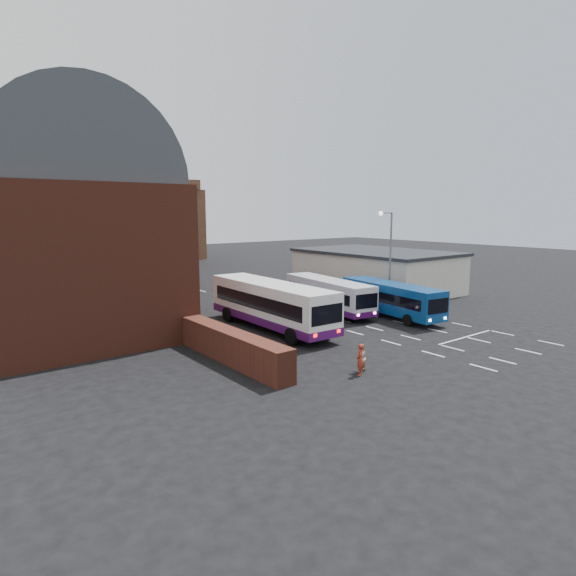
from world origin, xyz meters
TOP-DOWN VIEW (x-y plane):
  - ground at (0.00, 0.00)m, footprint 180.00×180.00m
  - railway_station at (-15.50, 21.00)m, footprint 12.00×28.00m
  - forecourt_wall at (-10.20, 2.00)m, footprint 1.20×10.00m
  - cream_building at (15.00, 14.00)m, footprint 10.40×16.40m
  - brick_terrace at (-6.00, 46.00)m, footprint 22.00×10.00m
  - castle_keep at (6.00, 66.00)m, footprint 22.00×22.00m
  - bus_white_outbound at (-3.93, 6.95)m, footprint 3.40×12.35m
  - bus_white_inbound at (3.27, 8.73)m, footprint 3.74×10.33m
  - bus_blue at (6.00, 4.33)m, footprint 3.61×10.07m
  - bus_red_double at (-0.55, 32.45)m, footprint 3.49×11.06m
  - street_lamp at (8.31, 6.69)m, footprint 1.71×0.37m
  - pedestrian_red at (-6.14, -3.90)m, footprint 0.72×0.70m
  - pedestrian_beige at (-5.70, -3.50)m, footprint 0.79×0.66m

SIDE VIEW (x-z plane):
  - ground at x=0.00m, z-range 0.00..0.00m
  - pedestrian_beige at x=-5.70m, z-range 0.00..1.47m
  - pedestrian_red at x=-6.14m, z-range 0.00..1.66m
  - forecourt_wall at x=-10.20m, z-range 0.00..1.80m
  - bus_blue at x=6.00m, z-range 0.24..2.93m
  - bus_white_inbound at x=3.27m, z-range 0.25..3.00m
  - bus_white_outbound at x=-3.93m, z-range 0.30..3.65m
  - cream_building at x=15.00m, z-range 0.03..4.28m
  - bus_red_double at x=-0.55m, z-range 0.14..4.49m
  - street_lamp at x=8.31m, z-range 0.86..9.23m
  - brick_terrace at x=-6.00m, z-range 0.00..11.00m
  - castle_keep at x=6.00m, z-range 0.00..12.00m
  - railway_station at x=-15.50m, z-range -0.36..15.64m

